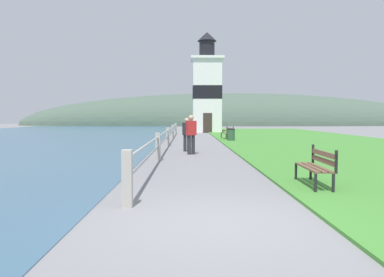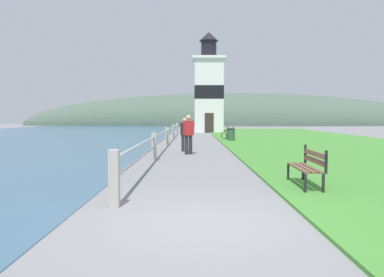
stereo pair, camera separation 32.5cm
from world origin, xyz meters
name	(u,v)px [view 1 (the left image)]	position (x,y,z in m)	size (l,w,h in m)	color
ground_plane	(218,223)	(0.00, 0.00, 0.00)	(160.00, 160.00, 0.00)	slate
grass_verge	(318,143)	(7.66, 17.29, 0.03)	(12.00, 51.88, 0.06)	#428433
seawall_railing	(168,135)	(-1.56, 15.20, 0.62)	(0.18, 28.58, 1.04)	#A8A399
park_bench_near	(317,165)	(2.51, 2.81, 0.54)	(0.53, 1.67, 0.94)	brown
park_bench_midway	(228,132)	(2.43, 20.86, 0.54)	(0.72, 1.91, 0.94)	brown
lighthouse	(207,90)	(1.58, 33.37, 4.42)	(3.34, 3.34, 10.34)	white
person_strolling	(191,133)	(-0.30, 10.46, 0.92)	(0.47, 0.36, 1.71)	#28282D
person_by_railing	(187,133)	(-0.50, 11.87, 0.85)	(0.42, 0.28, 1.58)	#28282D
trash_bin	(231,135)	(2.42, 18.93, 0.42)	(0.54, 0.54, 0.84)	#2D5138
distant_hillside	(232,125)	(8.00, 64.59, 0.00)	(80.00, 16.00, 12.00)	#475B4C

